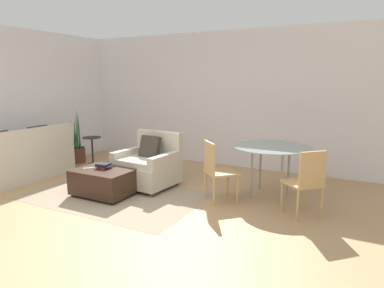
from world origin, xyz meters
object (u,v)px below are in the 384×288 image
Objects in this scene: armchair at (148,166)px; tv_remote_primary at (89,168)px; book_stack at (104,166)px; side_table at (92,146)px; ottoman at (105,181)px; couch at (17,163)px; dining_table at (271,152)px; dining_chair_near_left at (216,167)px; dining_chair_near_right at (307,179)px; potted_plant at (77,150)px.

armchair is 6.68× the size of tv_remote_primary.
book_stack is 2.02m from side_table.
couch is at bearing -176.07° from ottoman.
armchair is 0.97m from tv_remote_primary.
dining_table is 1.30× the size of dining_chair_near_left.
dining_table is at bearing 13.24° from armchair.
dining_chair_near_right is at bearing -45.00° from dining_table.
dining_chair_near_left is at bearing -180.00° from dining_chair_near_right.
dining_chair_near_right is (1.28, 0.00, 0.00)m from dining_chair_near_left.
side_table is at bearing 138.84° from ottoman.
ottoman is at bearing 18.33° from tv_remote_primary.
dining_table is at bearing -2.64° from potted_plant.
book_stack is 0.21× the size of dining_table.
couch is 2.40m from armchair.
potted_plant is 2.00× the size of side_table.
potted_plant is (-0.09, 1.49, -0.06)m from couch.
potted_plant is 0.46m from side_table.
book_stack reaches higher than tv_remote_primary.
potted_plant is at bearing 177.36° from dining_table.
potted_plant is 5.01m from dining_chair_near_right.
potted_plant is at bearing 146.03° from book_stack.
armchair is at bearing 53.64° from tv_remote_primary.
armchair is 1.66× the size of side_table.
dining_chair_near_left reaches higher than side_table.
tv_remote_primary is (-0.20, -0.12, -0.04)m from book_stack.
dining_chair_near_left is at bearing 17.54° from ottoman.
armchair is 0.78m from ottoman.
potted_plant is (-2.01, 1.36, 0.04)m from ottoman.
dining_chair_near_left is (3.22, -0.85, 0.11)m from side_table.
tv_remote_primary is (-0.25, -0.08, 0.19)m from ottoman.
potted_plant is at bearing 170.38° from dining_chair_near_right.
book_stack is at bearing 31.23° from tv_remote_primary.
ottoman is 2.43m from potted_plant.
tv_remote_primary is 1.99m from dining_chair_near_left.
dining_table reaches higher than side_table.
potted_plant is at bearing 167.12° from dining_chair_near_left.
armchair is at bearing -15.74° from potted_plant.
ottoman is 0.75× the size of potted_plant.
dining_chair_near_left is (1.65, 0.52, 0.29)m from ottoman.
potted_plant reaches higher than dining_chair_near_right.
dining_chair_near_left reaches higher than ottoman.
side_table is (0.44, 0.02, 0.14)m from potted_plant.
dining_chair_near_left is (-0.64, -0.64, -0.18)m from dining_table.
tv_remote_primary reaches higher than ottoman.
armchair reaches higher than book_stack.
dining_chair_near_right is at bearing -10.73° from side_table.
armchair is 1.09× the size of dining_chair_near_left.
potted_plant is (-1.76, 1.44, -0.15)m from tv_remote_primary.
side_table is at bearing 160.44° from armchair.
potted_plant reaches higher than dining_table.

